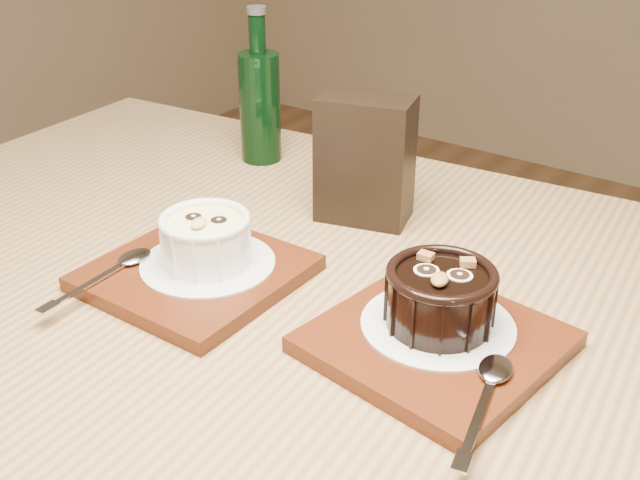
# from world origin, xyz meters

# --- Properties ---
(table) EXTENTS (1.27, 0.91, 0.75)m
(table) POSITION_xyz_m (0.04, 0.21, 0.66)
(table) COLOR olive
(table) RESTS_ON ground
(tray_left) EXTENTS (0.18, 0.18, 0.01)m
(tray_left) POSITION_xyz_m (-0.08, 0.19, 0.76)
(tray_left) COLOR #56220E
(tray_left) RESTS_ON table
(doily_left) EXTENTS (0.13, 0.13, 0.00)m
(doily_left) POSITION_xyz_m (-0.07, 0.20, 0.77)
(doily_left) COLOR white
(doily_left) RESTS_ON tray_left
(ramekin_white) EXTENTS (0.09, 0.09, 0.05)m
(ramekin_white) POSITION_xyz_m (-0.07, 0.20, 0.79)
(ramekin_white) COLOR white
(ramekin_white) RESTS_ON doily_left
(spoon_left) EXTENTS (0.04, 0.14, 0.01)m
(spoon_left) POSITION_xyz_m (-0.14, 0.13, 0.77)
(spoon_left) COLOR silver
(spoon_left) RESTS_ON tray_left
(tray_right) EXTENTS (0.20, 0.20, 0.01)m
(tray_right) POSITION_xyz_m (0.16, 0.22, 0.76)
(tray_right) COLOR #56220E
(tray_right) RESTS_ON table
(doily_right) EXTENTS (0.13, 0.13, 0.00)m
(doily_right) POSITION_xyz_m (0.15, 0.24, 0.77)
(doily_right) COLOR white
(doily_right) RESTS_ON tray_right
(ramekin_dark) EXTENTS (0.09, 0.09, 0.06)m
(ramekin_dark) POSITION_xyz_m (0.15, 0.24, 0.80)
(ramekin_dark) COLOR black
(ramekin_dark) RESTS_ON doily_right
(spoon_right) EXTENTS (0.06, 0.14, 0.01)m
(spoon_right) POSITION_xyz_m (0.23, 0.17, 0.77)
(spoon_right) COLOR silver
(spoon_right) RESTS_ON tray_right
(condiment_stand) EXTENTS (0.11, 0.09, 0.14)m
(condiment_stand) POSITION_xyz_m (-0.03, 0.40, 0.82)
(condiment_stand) COLOR black
(condiment_stand) RESTS_ON table
(green_bottle) EXTENTS (0.05, 0.05, 0.20)m
(green_bottle) POSITION_xyz_m (-0.23, 0.47, 0.83)
(green_bottle) COLOR black
(green_bottle) RESTS_ON table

